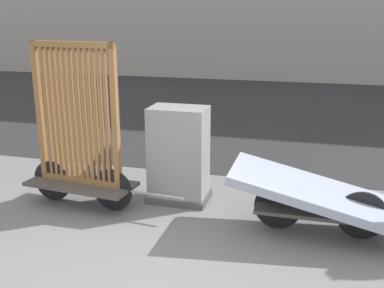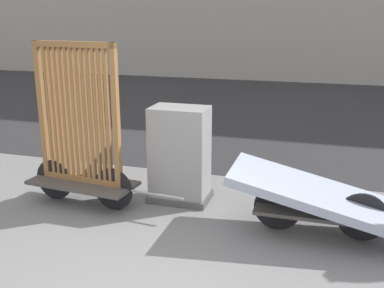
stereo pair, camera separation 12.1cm
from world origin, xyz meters
name	(u,v)px [view 2 (the right image)]	position (x,y,z in m)	size (l,w,h in m)	color
road_strip	(266,109)	(0.00, 8.45, 0.00)	(56.00, 10.11, 0.01)	#2D2D30
bike_cart_with_bedframe	(80,146)	(-1.43, 1.88, 0.77)	(2.08, 0.69, 2.03)	#4C4742
bike_cart_with_mattress	(320,199)	(1.44, 1.88, 0.42)	(2.36, 0.91, 0.72)	#4C4742
utility_cabinet	(180,158)	(-0.31, 2.37, 0.57)	(0.77, 0.53, 1.22)	#4C4C4C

